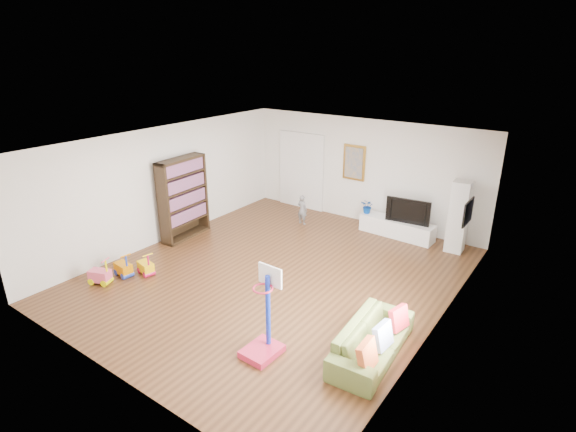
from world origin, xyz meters
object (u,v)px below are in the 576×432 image
Objects in this scene: bookshelf at (183,198)px; media_console at (397,228)px; basketball_hoop at (261,314)px; sofa at (372,340)px.

media_console is at bearing 31.70° from bookshelf.
bookshelf is at bearing 152.76° from basketball_hoop.
basketball_hoop reaches higher than sofa.
basketball_hoop is (0.14, -5.46, 0.50)m from media_console.
bookshelf reaches higher than media_console.
sofa is at bearing -68.95° from media_console.
bookshelf is at bearing -141.70° from media_console.
media_console is 0.99× the size of sofa.
media_console is at bearing 93.82° from basketball_hoop.
basketball_hoop is at bearing 121.17° from sofa.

